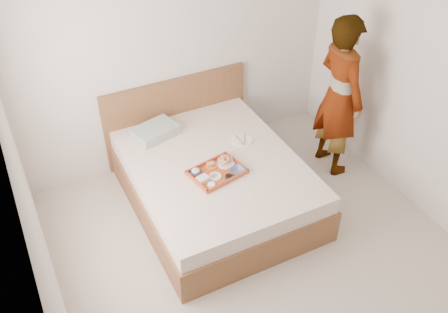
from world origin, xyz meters
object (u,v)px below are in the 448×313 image
at_px(dinner_plate, 242,140).
at_px(tray, 217,172).
at_px(bed, 215,182).
at_px(person, 339,96).

bearing_deg(dinner_plate, tray, -142.26).
bearing_deg(tray, bed, 59.54).
bearing_deg(person, tray, 97.17).
relative_size(tray, dinner_plate, 2.18).
bearing_deg(dinner_plate, bed, -154.90).
bearing_deg(tray, dinner_plate, 26.62).
bearing_deg(bed, dinner_plate, 25.10).
xyz_separation_m(bed, tray, (-0.06, -0.17, 0.29)).
bearing_deg(dinner_plate, person, -10.67).
height_order(bed, person, person).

